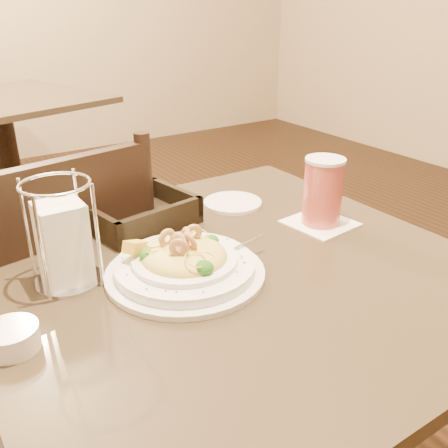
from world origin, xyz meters
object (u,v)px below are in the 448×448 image
dining_chair_near (63,306)px  bread_basket (139,215)px  butter_ramekin (11,338)px  background_table (5,143)px  side_plate (233,203)px  pasta_bowl (185,263)px  main_table (229,363)px  napkin_caddy (63,241)px  drink_glass (323,192)px

dining_chair_near → bread_basket: size_ratio=3.72×
bread_basket → butter_ramekin: size_ratio=3.13×
background_table → side_plate: 1.87m
dining_chair_near → side_plate: size_ratio=6.51×
dining_chair_near → pasta_bowl: (0.13, -0.39, 0.26)m
main_table → background_table: 2.10m
dining_chair_near → napkin_caddy: dining_chair_near is taller
drink_glass → napkin_caddy: (-0.55, 0.06, 0.01)m
napkin_caddy → background_table: bearing=82.4°
napkin_caddy → butter_ramekin: size_ratio=2.39×
background_table → side_plate: bearing=-84.1°
pasta_bowl → butter_ramekin: 0.31m
napkin_caddy → side_plate: (0.45, 0.14, -0.08)m
drink_glass → side_plate: drink_glass is taller
background_table → butter_ramekin: size_ratio=13.92×
main_table → side_plate: 0.39m
pasta_bowl → napkin_caddy: 0.22m
bread_basket → side_plate: 0.24m
main_table → drink_glass: 0.42m
bread_basket → napkin_caddy: 0.27m
side_plate → butter_ramekin: size_ratio=1.79×
napkin_caddy → bread_basket: bearing=36.9°
drink_glass → bread_basket: size_ratio=0.61×
dining_chair_near → butter_ramekin: 0.53m
background_table → napkin_caddy: size_ratio=5.82×
dining_chair_near → pasta_bowl: dining_chair_near is taller
side_plate → drink_glass: bearing=-63.9°
background_table → dining_chair_near: bearing=-97.2°
drink_glass → napkin_caddy: size_ratio=0.80×
bread_basket → napkin_caddy: (-0.21, -0.16, 0.06)m
background_table → pasta_bowl: size_ratio=3.43×
background_table → bread_basket: (-0.05, -1.82, 0.25)m
main_table → butter_ramekin: butter_ramekin is taller
bread_basket → main_table: bearing=-77.5°
main_table → side_plate: side_plate is taller
main_table → butter_ramekin: bearing=-176.1°
dining_chair_near → drink_glass: (0.50, -0.36, 0.31)m
butter_ramekin → dining_chair_near: bearing=68.0°
background_table → dining_chair_near: size_ratio=1.20×
background_table → bread_basket: 1.84m
main_table → napkin_caddy: napkin_caddy is taller
drink_glass → butter_ramekin: bearing=-173.7°
dining_chair_near → butter_ramekin: size_ratio=11.64×
main_table → pasta_bowl: (-0.09, 0.01, 0.26)m
bread_basket → butter_ramekin: 0.45m
dining_chair_near → pasta_bowl: size_ratio=2.87×
background_table → bread_basket: bread_basket is taller
side_plate → dining_chair_near: bearing=158.7°
dining_chair_near → side_plate: dining_chair_near is taller
pasta_bowl → butter_ramekin: size_ratio=4.06×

